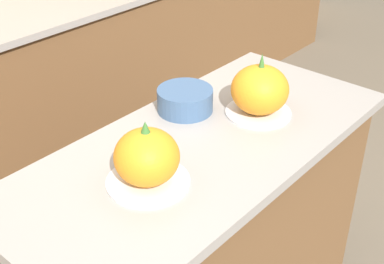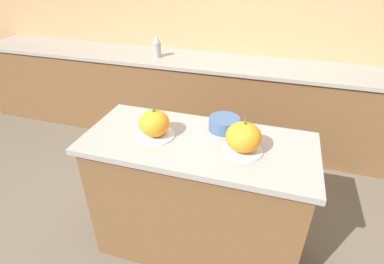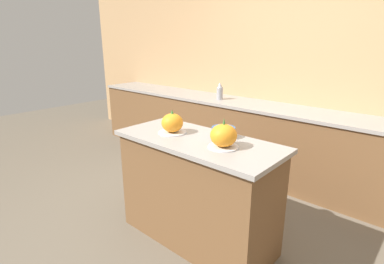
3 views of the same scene
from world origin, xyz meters
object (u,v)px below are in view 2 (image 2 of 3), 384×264
Objects in this scene: pumpkin_cake_left at (154,124)px; mixing_bowl at (224,124)px; bottle_tall at (157,47)px; pumpkin_cake_right at (243,138)px.

mixing_bowl is (0.37, 0.19, -0.04)m from pumpkin_cake_left.
bottle_tall is 1.14× the size of mixing_bowl.
pumpkin_cake_left is 0.51m from pumpkin_cake_right.
bottle_tall is at bearing 127.13° from pumpkin_cake_right.
bottle_tall is at bearing 127.36° from mixing_bowl.
pumpkin_cake_left is 1.05× the size of pumpkin_cake_right.
pumpkin_cake_right reaches higher than mixing_bowl.
pumpkin_cake_left is 0.42m from mixing_bowl.
bottle_tall is at bearing 112.18° from pumpkin_cake_left.
mixing_bowl is at bearing 125.64° from pumpkin_cake_right.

